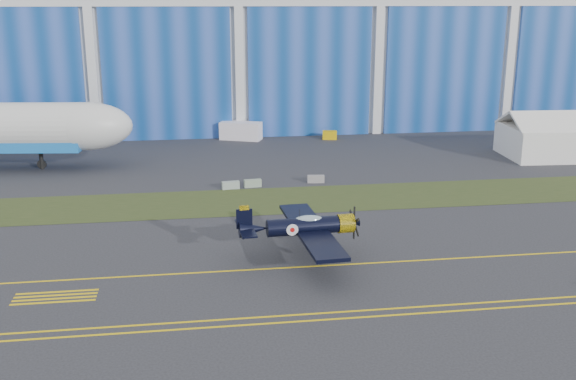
{
  "coord_description": "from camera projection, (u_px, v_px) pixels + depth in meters",
  "views": [
    {
      "loc": [
        -7.55,
        -55.41,
        21.07
      ],
      "look_at": [
        1.29,
        5.82,
        3.48
      ],
      "focal_mm": 42.0,
      "sensor_mm": 36.0,
      "label": 1
    }
  ],
  "objects": [
    {
      "name": "hold_short_ladder",
      "position": [
        55.0,
        297.0,
        49.36
      ],
      "size": [
        6.0,
        2.4,
        0.02
      ],
      "primitive_type": null,
      "color": "yellow",
      "rests_on": "ground"
    },
    {
      "name": "shipping_container",
      "position": [
        241.0,
        131.0,
        104.32
      ],
      "size": [
        6.78,
        4.71,
        2.73
      ],
      "primitive_type": "cube",
      "rotation": [
        0.0,
        0.0,
        -0.39
      ],
      "color": "white",
      "rests_on": "ground"
    },
    {
      "name": "warbird",
      "position": [
        303.0,
        226.0,
        55.91
      ],
      "size": [
        12.51,
        14.77,
        4.18
      ],
      "rotation": [
        0.0,
        0.0,
        0.06
      ],
      "color": "black",
      "rests_on": "ground"
    },
    {
      "name": "tent",
      "position": [
        556.0,
        134.0,
        92.58
      ],
      "size": [
        14.51,
        11.03,
        6.46
      ],
      "rotation": [
        0.0,
        0.0,
        -0.06
      ],
      "color": "white",
      "rests_on": "ground"
    },
    {
      "name": "edge_line_near",
      "position": [
        312.0,
        321.0,
        45.74
      ],
      "size": [
        80.0,
        0.2,
        0.02
      ],
      "primitive_type": "cube",
      "color": "yellow",
      "rests_on": "ground"
    },
    {
      "name": "barrier_a",
      "position": [
        231.0,
        185.0,
        77.32
      ],
      "size": [
        2.07,
        0.9,
        0.9
      ],
      "primitive_type": "cube",
      "rotation": [
        0.0,
        0.0,
        0.15
      ],
      "color": "#919F99",
      "rests_on": "ground"
    },
    {
      "name": "grass_median",
      "position": [
        265.0,
        201.0,
        72.87
      ],
      "size": [
        260.0,
        10.0,
        0.02
      ],
      "primitive_type": "cube",
      "color": "#475128",
      "rests_on": "ground"
    },
    {
      "name": "edge_line_far",
      "position": [
        309.0,
        314.0,
        46.7
      ],
      "size": [
        80.0,
        0.2,
        0.02
      ],
      "primitive_type": "cube",
      "color": "yellow",
      "rests_on": "ground"
    },
    {
      "name": "taxiway_centreline",
      "position": [
        291.0,
        267.0,
        54.79
      ],
      "size": [
        200.0,
        0.2,
        0.02
      ],
      "primitive_type": "cube",
      "color": "yellow",
      "rests_on": "ground"
    },
    {
      "name": "tug",
      "position": [
        330.0,
        135.0,
        104.83
      ],
      "size": [
        2.41,
        1.75,
        1.28
      ],
      "primitive_type": "cube",
      "rotation": [
        0.0,
        0.0,
        -0.18
      ],
      "color": "#DCAF08",
      "rests_on": "ground"
    },
    {
      "name": "barrier_b",
      "position": [
        253.0,
        183.0,
        78.12
      ],
      "size": [
        2.06,
        0.84,
        0.9
      ],
      "primitive_type": "cube",
      "rotation": [
        0.0,
        0.0,
        0.12
      ],
      "color": "gray",
      "rests_on": "ground"
    },
    {
      "name": "barrier_c",
      "position": [
        316.0,
        179.0,
        79.99
      ],
      "size": [
        2.06,
        0.82,
        0.9
      ],
      "primitive_type": "cube",
      "rotation": [
        0.0,
        0.0,
        -0.11
      ],
      "color": "gray",
      "rests_on": "ground"
    },
    {
      "name": "hangar",
      "position": [
        230.0,
        33.0,
        123.8
      ],
      "size": [
        220.0,
        45.7,
        30.0
      ],
      "color": "silver",
      "rests_on": "ground"
    },
    {
      "name": "ground",
      "position": [
        283.0,
        246.0,
        59.55
      ],
      "size": [
        260.0,
        260.0,
        0.0
      ],
      "primitive_type": "plane",
      "color": "#323238",
      "rests_on": "ground"
    }
  ]
}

